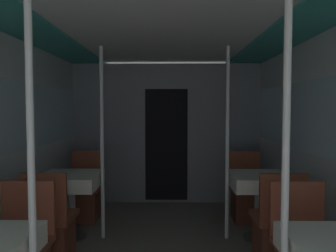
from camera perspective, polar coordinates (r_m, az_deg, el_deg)
The scene contains 14 objects.
wall_left at distance 3.25m, azimuth -27.17°, elevation -3.14°, with size 0.05×6.55×2.11m.
wall_right at distance 3.19m, azimuth 25.99°, elevation -3.22°, with size 0.05×6.55×2.11m.
ceiling_panel at distance 2.95m, azimuth -0.89°, elevation 17.12°, with size 2.88×6.55×0.07m.
bulkhead_far at distance 4.99m, azimuth -0.27°, elevation -1.37°, with size 2.83×0.09×2.11m.
support_pole_left_0 at distance 1.94m, azimuth -22.67°, elevation -8.43°, with size 0.04×0.04×2.11m.
dining_table_left_1 at distance 3.82m, azimuth -16.68°, elevation -9.66°, with size 0.64×0.64×0.71m.
chair_left_near_1 at distance 3.37m, azimuth -19.72°, elevation -17.17°, with size 0.41×0.41×0.87m.
chair_left_far_1 at distance 4.45m, azimuth -14.30°, elevation -12.09°, with size 0.41×0.41×0.87m.
support_pole_left_1 at distance 3.66m, azimuth -11.41°, elevation -2.96°, with size 0.04×0.04×2.11m.
support_pole_right_0 at distance 1.89m, azimuth 19.75°, elevation -8.68°, with size 0.04×0.04×2.11m.
dining_table_right_1 at distance 3.78m, azimuth 15.67°, elevation -9.78°, with size 0.64×0.64×0.71m.
chair_right_near_1 at distance 3.33m, azimuth 18.38°, elevation -17.42°, with size 0.41×0.41×0.87m.
chair_right_far_1 at distance 4.42m, azimuth 13.55°, elevation -12.19°, with size 0.41×0.41×0.87m.
support_pole_right_1 at distance 3.63m, azimuth 10.30°, elevation -2.99°, with size 0.04×0.04×2.11m.
Camera 1 is at (0.07, -0.99, 1.43)m, focal length 35.00 mm.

